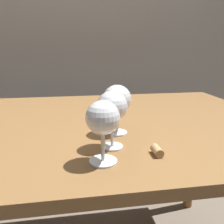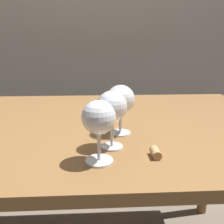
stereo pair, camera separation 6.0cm
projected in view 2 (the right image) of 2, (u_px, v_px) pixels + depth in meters
The scene contains 5 objects.
dining_table at pixel (84, 141), 0.88m from camera, with size 1.48×0.90×0.73m.
wine_glass_pinot at pixel (99, 119), 0.53m from camera, with size 0.08×0.08×0.15m.
wine_glass_white at pixel (112, 107), 0.60m from camera, with size 0.08×0.08×0.15m.
wine_glass_merlot at pixel (121, 100), 0.70m from camera, with size 0.09×0.09×0.15m.
cork at pixel (155, 153), 0.58m from camera, with size 0.02×0.02×0.04m, color tan.
Camera 2 is at (0.06, -0.83, 0.99)m, focal length 38.04 mm.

